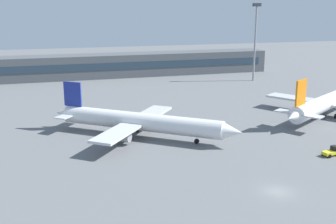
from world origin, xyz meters
TOP-DOWN VIEW (x-y plane):
  - ground_plane at (0.00, 40.00)m, footprint 400.00×400.00m
  - terminal_building at (0.00, 113.02)m, footprint 117.76×12.13m
  - airplane_near at (-13.38, 32.40)m, footprint 36.15×30.61m
  - airplane_mid at (37.48, 36.71)m, footprint 41.26×30.10m
  - baggage_tug_yellow at (18.20, 10.68)m, footprint 3.80×2.29m
  - floodlight_tower_west at (43.46, 88.17)m, footprint 3.20×0.80m

SIDE VIEW (x-z plane):
  - ground_plane at x=0.00m, z-range 0.00..0.00m
  - baggage_tug_yellow at x=18.20m, z-range -0.08..1.67m
  - airplane_near at x=-13.38m, z-range -2.11..8.71m
  - airplane_mid at x=37.48m, z-range -2.23..9.21m
  - terminal_building at x=0.00m, z-range 0.00..9.00m
  - floodlight_tower_west at x=43.46m, z-range 2.06..30.61m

